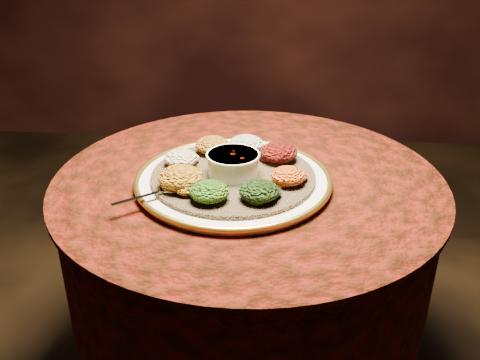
{
  "coord_description": "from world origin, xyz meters",
  "views": [
    {
      "loc": [
        0.06,
        -1.17,
        1.33
      ],
      "look_at": [
        -0.02,
        -0.06,
        0.76
      ],
      "focal_mm": 40.0,
      "sensor_mm": 36.0,
      "label": 1
    }
  ],
  "objects": [
    {
      "name": "portion_tikil",
      "position": [
        0.1,
        -0.08,
        0.78
      ],
      "size": [
        0.08,
        0.08,
        0.04
      ],
      "primitive_type": "ellipsoid",
      "color": "#B2740E",
      "rests_on": "injera"
    },
    {
      "name": "portion_timatim",
      "position": [
        -0.16,
        -0.0,
        0.78
      ],
      "size": [
        0.08,
        0.08,
        0.04
      ],
      "primitive_type": "ellipsoid",
      "color": "#760807",
      "rests_on": "injera"
    },
    {
      "name": "portion_mixveg",
      "position": [
        -0.08,
        -0.17,
        0.78
      ],
      "size": [
        0.09,
        0.08,
        0.04
      ],
      "primitive_type": "ellipsoid",
      "color": "#922409",
      "rests_on": "injera"
    },
    {
      "name": "stew_bowl",
      "position": [
        -0.03,
        -0.04,
        0.79
      ],
      "size": [
        0.13,
        0.13,
        0.05
      ],
      "color": "white",
      "rests_on": "injera"
    },
    {
      "name": "portion_ayib",
      "position": [
        -0.01,
        0.09,
        0.78
      ],
      "size": [
        0.09,
        0.08,
        0.04
      ],
      "primitive_type": "ellipsoid",
      "color": "beige",
      "rests_on": "injera"
    },
    {
      "name": "portion_kitfo",
      "position": [
        0.07,
        0.04,
        0.78
      ],
      "size": [
        0.09,
        0.09,
        0.05
      ],
      "primitive_type": "ellipsoid",
      "color": "black",
      "rests_on": "injera"
    },
    {
      "name": "injera",
      "position": [
        -0.03,
        -0.04,
        0.76
      ],
      "size": [
        0.5,
        0.5,
        0.01
      ],
      "primitive_type": "cylinder",
      "rotation": [
        0.0,
        0.0,
        0.34
      ],
      "color": "brown",
      "rests_on": "platter"
    },
    {
      "name": "spoon",
      "position": [
        -0.18,
        -0.14,
        0.77
      ],
      "size": [
        0.14,
        0.1,
        0.01
      ],
      "rotation": [
        0.0,
        0.0,
        -2.52
      ],
      "color": "silver",
      "rests_on": "injera"
    },
    {
      "name": "portion_gomen",
      "position": [
        0.03,
        -0.16,
        0.78
      ],
      "size": [
        0.09,
        0.08,
        0.04
      ],
      "primitive_type": "ellipsoid",
      "color": "black",
      "rests_on": "injera"
    },
    {
      "name": "table",
      "position": [
        0.0,
        0.0,
        0.55
      ],
      "size": [
        0.96,
        0.96,
        0.73
      ],
      "color": "black",
      "rests_on": "ground"
    },
    {
      "name": "portion_kik",
      "position": [
        -0.15,
        -0.11,
        0.79
      ],
      "size": [
        0.1,
        0.1,
        0.05
      ],
      "primitive_type": "ellipsoid",
      "color": "#AA760F",
      "rests_on": "injera"
    },
    {
      "name": "portion_shiro",
      "position": [
        -0.1,
        0.08,
        0.78
      ],
      "size": [
        0.09,
        0.08,
        0.04
      ],
      "primitive_type": "ellipsoid",
      "color": "#A25E13",
      "rests_on": "injera"
    },
    {
      "name": "platter",
      "position": [
        -0.03,
        -0.04,
        0.75
      ],
      "size": [
        0.48,
        0.48,
        0.02
      ],
      "rotation": [
        0.0,
        0.0,
        0.06
      ],
      "color": "beige",
      "rests_on": "table"
    }
  ]
}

